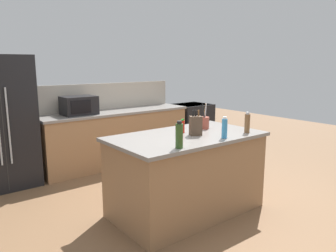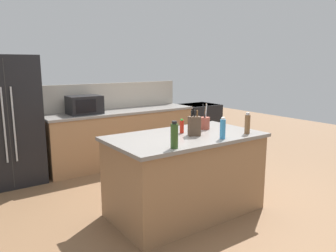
% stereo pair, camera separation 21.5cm
% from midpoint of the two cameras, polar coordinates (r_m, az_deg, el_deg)
% --- Properties ---
extents(ground_plane, '(14.00, 14.00, 0.00)m').
position_cam_midpoint_polar(ground_plane, '(4.07, 1.58, -14.57)').
color(ground_plane, brown).
extents(back_counter_run, '(2.67, 0.66, 0.94)m').
position_cam_midpoint_polar(back_counter_run, '(5.83, -10.00, -1.95)').
color(back_counter_run, '#936B47').
rests_on(back_counter_run, ground_plane).
extents(wall_backsplash, '(2.63, 0.03, 0.46)m').
position_cam_midpoint_polar(wall_backsplash, '(5.99, -11.65, 5.12)').
color(wall_backsplash, '#B2A899').
rests_on(wall_backsplash, back_counter_run).
extents(kitchen_island, '(1.77, 1.01, 0.94)m').
position_cam_midpoint_polar(kitchen_island, '(3.90, 1.61, -8.29)').
color(kitchen_island, '#936B47').
rests_on(kitchen_island, ground_plane).
extents(range_oven, '(0.76, 0.65, 0.92)m').
position_cam_midpoint_polar(range_oven, '(6.81, 3.13, 0.02)').
color(range_oven, black).
rests_on(range_oven, ground_plane).
extents(microwave, '(0.52, 0.39, 0.29)m').
position_cam_midpoint_polar(microwave, '(5.45, -16.34, 3.47)').
color(microwave, black).
rests_on(microwave, back_counter_run).
extents(knife_block, '(0.16, 0.15, 0.29)m').
position_cam_midpoint_polar(knife_block, '(3.73, 3.19, 0.08)').
color(knife_block, '#4C3828').
rests_on(knife_block, kitchen_island).
extents(utensil_crock, '(0.12, 0.12, 0.32)m').
position_cam_midpoint_polar(utensil_crock, '(4.11, 4.87, 0.64)').
color(utensil_crock, brown).
rests_on(utensil_crock, kitchen_island).
extents(hot_sauce_bottle, '(0.05, 0.05, 0.17)m').
position_cam_midpoint_polar(hot_sauce_bottle, '(3.85, 0.96, -0.07)').
color(hot_sauce_bottle, red).
rests_on(hot_sauce_bottle, kitchen_island).
extents(pepper_grinder, '(0.06, 0.06, 0.25)m').
position_cam_midpoint_polar(pepper_grinder, '(3.94, 12.13, 0.50)').
color(pepper_grinder, brown).
rests_on(pepper_grinder, kitchen_island).
extents(dish_soap_bottle, '(0.06, 0.06, 0.24)m').
position_cam_midpoint_polar(dish_soap_bottle, '(3.61, 8.15, -0.37)').
color(dish_soap_bottle, '#3384BC').
rests_on(dish_soap_bottle, kitchen_island).
extents(olive_oil_bottle, '(0.07, 0.07, 0.27)m').
position_cam_midpoint_polar(olive_oil_bottle, '(3.16, 0.03, -1.66)').
color(olive_oil_bottle, '#2D4C1E').
rests_on(olive_oil_bottle, kitchen_island).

